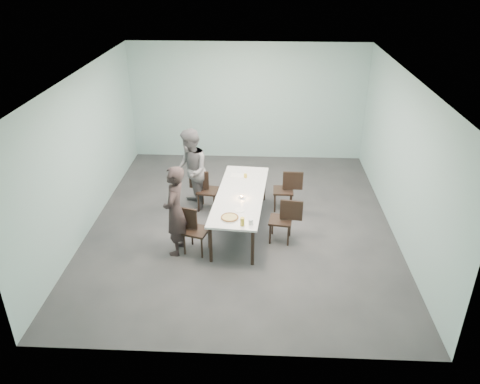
{
  "coord_description": "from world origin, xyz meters",
  "views": [
    {
      "loc": [
        0.36,
        -8.18,
        4.92
      ],
      "look_at": [
        0.0,
        -0.57,
        1.0
      ],
      "focal_mm": 35.0,
      "sensor_mm": 36.0,
      "label": 1
    }
  ],
  "objects_px": {
    "tealight": "(242,197)",
    "chair_near_right": "(285,217)",
    "chair_near_left": "(192,227)",
    "chair_far_left": "(204,187)",
    "diner_near": "(175,211)",
    "water_tumbler": "(251,222)",
    "pizza": "(230,217)",
    "chair_far_right": "(287,188)",
    "beer_glass": "(242,222)",
    "diner_far": "(191,171)",
    "side_plate": "(239,210)",
    "amber_tumbler": "(245,176)",
    "table": "(240,197)"
  },
  "relations": [
    {
      "from": "side_plate",
      "to": "amber_tumbler",
      "type": "distance_m",
      "value": 1.4
    },
    {
      "from": "tealight",
      "to": "chair_far_right",
      "type": "bearing_deg",
      "value": 47.3
    },
    {
      "from": "diner_far",
      "to": "water_tumbler",
      "type": "xyz_separation_m",
      "value": [
        1.3,
        -1.84,
        -0.09
      ]
    },
    {
      "from": "pizza",
      "to": "side_plate",
      "type": "bearing_deg",
      "value": 61.22
    },
    {
      "from": "diner_near",
      "to": "amber_tumbler",
      "type": "xyz_separation_m",
      "value": [
        1.18,
        1.64,
        -0.06
      ]
    },
    {
      "from": "chair_near_left",
      "to": "chair_far_left",
      "type": "distance_m",
      "value": 1.59
    },
    {
      "from": "diner_near",
      "to": "diner_far",
      "type": "distance_m",
      "value": 1.63
    },
    {
      "from": "chair_near_left",
      "to": "pizza",
      "type": "relative_size",
      "value": 2.56
    },
    {
      "from": "chair_far_right",
      "to": "water_tumbler",
      "type": "bearing_deg",
      "value": 70.82
    },
    {
      "from": "table",
      "to": "tealight",
      "type": "relative_size",
      "value": 47.57
    },
    {
      "from": "chair_near_right",
      "to": "diner_far",
      "type": "xyz_separation_m",
      "value": [
        -1.93,
        1.17,
        0.38
      ]
    },
    {
      "from": "chair_near_right",
      "to": "diner_far",
      "type": "distance_m",
      "value": 2.29
    },
    {
      "from": "chair_far_right",
      "to": "beer_glass",
      "type": "bearing_deg",
      "value": 67.8
    },
    {
      "from": "diner_far",
      "to": "side_plate",
      "type": "distance_m",
      "value": 1.77
    },
    {
      "from": "pizza",
      "to": "water_tumbler",
      "type": "xyz_separation_m",
      "value": [
        0.38,
        -0.17,
        0.03
      ]
    },
    {
      "from": "amber_tumbler",
      "to": "side_plate",
      "type": "bearing_deg",
      "value": -92.35
    },
    {
      "from": "diner_far",
      "to": "amber_tumbler",
      "type": "distance_m",
      "value": 1.14
    },
    {
      "from": "amber_tumbler",
      "to": "diner_far",
      "type": "bearing_deg",
      "value": -179.5
    },
    {
      "from": "chair_far_right",
      "to": "beer_glass",
      "type": "relative_size",
      "value": 5.8
    },
    {
      "from": "table",
      "to": "pizza",
      "type": "bearing_deg",
      "value": -98.7
    },
    {
      "from": "chair_near_left",
      "to": "chair_far_left",
      "type": "bearing_deg",
      "value": 104.64
    },
    {
      "from": "chair_near_left",
      "to": "beer_glass",
      "type": "distance_m",
      "value": 1.03
    },
    {
      "from": "chair_near_left",
      "to": "tealight",
      "type": "distance_m",
      "value": 1.13
    },
    {
      "from": "chair_far_right",
      "to": "beer_glass",
      "type": "xyz_separation_m",
      "value": [
        -0.86,
        -1.98,
        0.32
      ]
    },
    {
      "from": "side_plate",
      "to": "table",
      "type": "bearing_deg",
      "value": 91.09
    },
    {
      "from": "pizza",
      "to": "amber_tumbler",
      "type": "relative_size",
      "value": 4.25
    },
    {
      "from": "chair_far_left",
      "to": "water_tumbler",
      "type": "height_order",
      "value": "chair_far_left"
    },
    {
      "from": "table",
      "to": "chair_far_right",
      "type": "xyz_separation_m",
      "value": [
        0.95,
        0.81,
        -0.19
      ]
    },
    {
      "from": "beer_glass",
      "to": "tealight",
      "type": "bearing_deg",
      "value": 93.0
    },
    {
      "from": "diner_near",
      "to": "pizza",
      "type": "height_order",
      "value": "diner_near"
    },
    {
      "from": "chair_near_left",
      "to": "water_tumbler",
      "type": "height_order",
      "value": "chair_near_left"
    },
    {
      "from": "tealight",
      "to": "chair_near_right",
      "type": "bearing_deg",
      "value": -17.27
    },
    {
      "from": "pizza",
      "to": "side_plate",
      "type": "height_order",
      "value": "pizza"
    },
    {
      "from": "table",
      "to": "water_tumbler",
      "type": "xyz_separation_m",
      "value": [
        0.23,
        -1.11,
        0.1
      ]
    },
    {
      "from": "diner_far",
      "to": "beer_glass",
      "type": "height_order",
      "value": "diner_far"
    },
    {
      "from": "chair_near_right",
      "to": "diner_far",
      "type": "height_order",
      "value": "diner_far"
    },
    {
      "from": "diner_far",
      "to": "chair_far_right",
      "type": "bearing_deg",
      "value": 77.38
    },
    {
      "from": "chair_far_left",
      "to": "diner_far",
      "type": "relative_size",
      "value": 0.49
    },
    {
      "from": "table",
      "to": "side_plate",
      "type": "height_order",
      "value": "side_plate"
    },
    {
      "from": "water_tumbler",
      "to": "table",
      "type": "bearing_deg",
      "value": 101.82
    },
    {
      "from": "table",
      "to": "chair_near_left",
      "type": "xyz_separation_m",
      "value": [
        -0.83,
        -0.85,
        -0.19
      ]
    },
    {
      "from": "diner_near",
      "to": "pizza",
      "type": "distance_m",
      "value": 0.97
    },
    {
      "from": "chair_near_left",
      "to": "amber_tumbler",
      "type": "relative_size",
      "value": 10.88
    },
    {
      "from": "side_plate",
      "to": "beer_glass",
      "type": "height_order",
      "value": "beer_glass"
    },
    {
      "from": "diner_near",
      "to": "water_tumbler",
      "type": "bearing_deg",
      "value": 87.64
    },
    {
      "from": "beer_glass",
      "to": "table",
      "type": "bearing_deg",
      "value": 94.34
    },
    {
      "from": "chair_near_left",
      "to": "water_tumbler",
      "type": "distance_m",
      "value": 1.14
    },
    {
      "from": "pizza",
      "to": "beer_glass",
      "type": "distance_m",
      "value": 0.33
    },
    {
      "from": "water_tumbler",
      "to": "chair_far_right",
      "type": "bearing_deg",
      "value": 69.48
    },
    {
      "from": "diner_far",
      "to": "beer_glass",
      "type": "relative_size",
      "value": 11.79
    }
  ]
}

